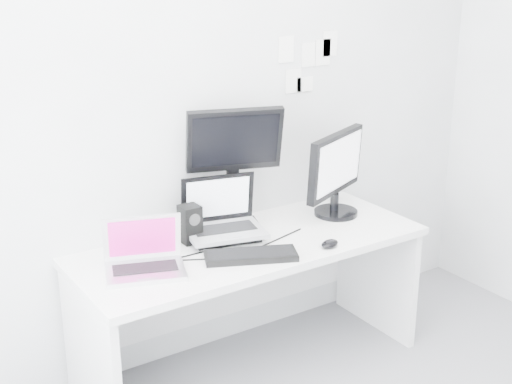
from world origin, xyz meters
TOP-DOWN VIEW (x-y plane):
  - back_wall at (0.00, 1.60)m, footprint 3.60×0.00m
  - desk at (0.00, 1.25)m, footprint 1.80×0.70m
  - macbook at (-0.60, 1.20)m, footprint 0.43×0.37m
  - speaker at (-0.25, 1.42)m, footprint 0.13×0.13m
  - dell_laptop at (-0.09, 1.35)m, footprint 0.45×0.38m
  - rear_monitor at (0.04, 1.47)m, footprint 0.52×0.32m
  - samsung_monitor at (0.61, 1.32)m, footprint 0.58×0.43m
  - keyboard at (-0.10, 1.08)m, footprint 0.46×0.32m
  - mouse at (0.30, 0.99)m, footprint 0.12×0.10m
  - wall_note_0 at (0.45, 1.59)m, footprint 0.10×0.00m
  - wall_note_1 at (0.60, 1.59)m, footprint 0.09×0.00m
  - wall_note_2 at (0.75, 1.59)m, footprint 0.10×0.00m
  - wall_note_3 at (0.58, 1.59)m, footprint 0.11×0.00m
  - wall_note_4 at (0.50, 1.59)m, footprint 0.10×0.00m
  - wall_note_5 at (0.70, 1.59)m, footprint 0.10×0.00m

SIDE VIEW (x-z plane):
  - desk at x=0.00m, z-range 0.00..0.73m
  - keyboard at x=-0.10m, z-range 0.73..0.76m
  - mouse at x=0.30m, z-range 0.73..0.77m
  - speaker at x=-0.25m, z-range 0.73..0.92m
  - macbook at x=-0.60m, z-range 0.73..1.00m
  - dell_laptop at x=-0.09m, z-range 0.73..1.05m
  - samsung_monitor at x=0.61m, z-range 0.73..1.21m
  - rear_monitor at x=0.04m, z-range 0.73..1.40m
  - back_wall at x=0.00m, z-range -0.45..3.15m
  - wall_note_3 at x=0.58m, z-range 1.38..1.46m
  - wall_note_4 at x=0.50m, z-range 1.38..1.51m
  - wall_note_1 at x=0.60m, z-range 1.52..1.65m
  - wall_note_5 at x=0.70m, z-range 1.51..1.66m
  - wall_note_0 at x=0.45m, z-range 1.55..1.69m
  - wall_note_2 at x=0.75m, z-range 1.56..1.70m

